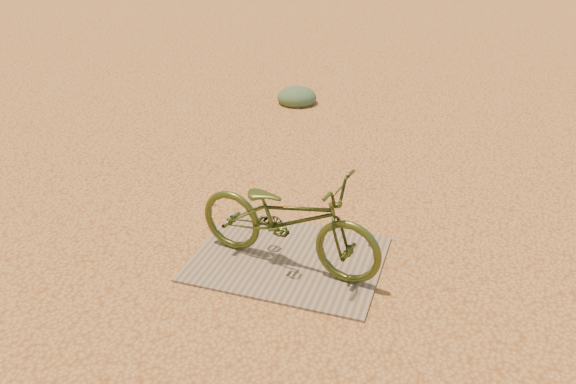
% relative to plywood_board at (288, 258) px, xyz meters
% --- Properties ---
extents(ground, '(120.00, 120.00, 0.00)m').
position_rel_plywood_board_xyz_m(ground, '(0.37, 0.34, -0.01)').
color(ground, tan).
rests_on(ground, ground).
extents(plywood_board, '(1.56, 1.20, 0.02)m').
position_rel_plywood_board_xyz_m(plywood_board, '(0.00, 0.00, 0.00)').
color(plywood_board, '#886B5B').
rests_on(plywood_board, ground).
extents(bicycle, '(1.67, 0.80, 0.84)m').
position_rel_plywood_board_xyz_m(bicycle, '(0.02, -0.08, 0.43)').
color(bicycle, '#3D481B').
rests_on(bicycle, plywood_board).
extents(kale_a, '(0.60, 0.60, 0.33)m').
position_rel_plywood_board_xyz_m(kale_a, '(-1.23, 4.08, -0.01)').
color(kale_a, '#506B49').
rests_on(kale_a, ground).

